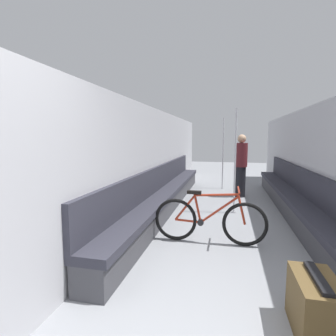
{
  "coord_description": "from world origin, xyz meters",
  "views": [
    {
      "loc": [
        0.0,
        -1.16,
        1.5
      ],
      "look_at": [
        -1.02,
        3.27,
        0.97
      ],
      "focal_mm": 28.0,
      "sensor_mm": 36.0,
      "label": 1
    }
  ],
  "objects_px": {
    "bicycle": "(209,220)",
    "grab_pole_near": "(223,155)",
    "bench_seat_row_right": "(295,201)",
    "luggage_bag": "(316,307)",
    "passenger_standing": "(241,165)",
    "grab_pole_far": "(235,163)",
    "bench_seat_row_left": "(166,195)"
  },
  "relations": [
    {
      "from": "bench_seat_row_left",
      "to": "passenger_standing",
      "type": "distance_m",
      "value": 2.25
    },
    {
      "from": "bench_seat_row_left",
      "to": "luggage_bag",
      "type": "relative_size",
      "value": 11.83
    },
    {
      "from": "grab_pole_far",
      "to": "passenger_standing",
      "type": "height_order",
      "value": "grab_pole_far"
    },
    {
      "from": "bench_seat_row_left",
      "to": "passenger_standing",
      "type": "relative_size",
      "value": 4.16
    },
    {
      "from": "bench_seat_row_left",
      "to": "bench_seat_row_right",
      "type": "distance_m",
      "value": 2.51
    },
    {
      "from": "bicycle",
      "to": "grab_pole_near",
      "type": "distance_m",
      "value": 4.19
    },
    {
      "from": "bench_seat_row_left",
      "to": "grab_pole_far",
      "type": "distance_m",
      "value": 1.56
    },
    {
      "from": "grab_pole_near",
      "to": "passenger_standing",
      "type": "relative_size",
      "value": 1.31
    },
    {
      "from": "bench_seat_row_left",
      "to": "passenger_standing",
      "type": "height_order",
      "value": "passenger_standing"
    },
    {
      "from": "passenger_standing",
      "to": "luggage_bag",
      "type": "relative_size",
      "value": 2.84
    },
    {
      "from": "bench_seat_row_left",
      "to": "passenger_standing",
      "type": "xyz_separation_m",
      "value": [
        1.58,
        1.52,
        0.51
      ]
    },
    {
      "from": "grab_pole_near",
      "to": "luggage_bag",
      "type": "relative_size",
      "value": 3.72
    },
    {
      "from": "grab_pole_far",
      "to": "luggage_bag",
      "type": "bearing_deg",
      "value": -80.51
    },
    {
      "from": "grab_pole_far",
      "to": "luggage_bag",
      "type": "relative_size",
      "value": 3.72
    },
    {
      "from": "grab_pole_near",
      "to": "passenger_standing",
      "type": "bearing_deg",
      "value": -64.59
    },
    {
      "from": "bicycle",
      "to": "passenger_standing",
      "type": "relative_size",
      "value": 1.01
    },
    {
      "from": "bench_seat_row_right",
      "to": "luggage_bag",
      "type": "xyz_separation_m",
      "value": [
        -0.58,
        -3.22,
        -0.07
      ]
    },
    {
      "from": "luggage_bag",
      "to": "grab_pole_near",
      "type": "bearing_deg",
      "value": 98.18
    },
    {
      "from": "passenger_standing",
      "to": "bench_seat_row_right",
      "type": "bearing_deg",
      "value": 26.9
    },
    {
      "from": "bench_seat_row_right",
      "to": "grab_pole_far",
      "type": "relative_size",
      "value": 3.18
    },
    {
      "from": "bench_seat_row_right",
      "to": "grab_pole_far",
      "type": "bearing_deg",
      "value": 179.7
    },
    {
      "from": "bench_seat_row_right",
      "to": "luggage_bag",
      "type": "bearing_deg",
      "value": -100.25
    },
    {
      "from": "bicycle",
      "to": "passenger_standing",
      "type": "distance_m",
      "value": 3.24
    },
    {
      "from": "grab_pole_near",
      "to": "passenger_standing",
      "type": "xyz_separation_m",
      "value": [
        0.47,
        -0.99,
        -0.19
      ]
    },
    {
      "from": "bench_seat_row_right",
      "to": "passenger_standing",
      "type": "xyz_separation_m",
      "value": [
        -0.94,
        1.52,
        0.51
      ]
    },
    {
      "from": "bench_seat_row_right",
      "to": "grab_pole_far",
      "type": "distance_m",
      "value": 1.32
    },
    {
      "from": "grab_pole_near",
      "to": "grab_pole_far",
      "type": "height_order",
      "value": "same"
    },
    {
      "from": "passenger_standing",
      "to": "luggage_bag",
      "type": "xyz_separation_m",
      "value": [
        0.35,
        -4.74,
        -0.58
      ]
    },
    {
      "from": "bench_seat_row_right",
      "to": "grab_pole_near",
      "type": "relative_size",
      "value": 3.18
    },
    {
      "from": "bicycle",
      "to": "grab_pole_near",
      "type": "height_order",
      "value": "grab_pole_near"
    },
    {
      "from": "grab_pole_far",
      "to": "bench_seat_row_left",
      "type": "bearing_deg",
      "value": -179.76
    },
    {
      "from": "bench_seat_row_left",
      "to": "grab_pole_far",
      "type": "xyz_separation_m",
      "value": [
        1.39,
        0.01,
        0.7
      ]
    }
  ]
}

